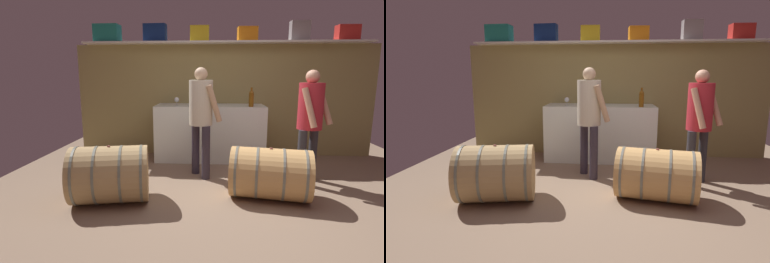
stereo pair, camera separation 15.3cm
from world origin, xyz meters
The scene contains 17 objects.
ground_plane centered at (0.00, 0.57, -0.01)m, with size 6.56×7.78×0.02m, color #866E57.
back_wall_panel centered at (0.00, 2.29, 1.00)m, with size 5.36×0.10×2.01m, color #998A52.
high_shelf_board centered at (0.00, 2.14, 2.02)m, with size 4.93×0.40×0.03m, color silver.
toolcase_teal centered at (-2.07, 2.14, 2.19)m, with size 0.43×0.28×0.30m, color #1E8275.
toolcase_navy centered at (-1.22, 2.14, 2.19)m, with size 0.39×0.19×0.30m, color navy.
toolcase_yellow centered at (-0.44, 2.14, 2.17)m, with size 0.32×0.26×0.26m, color gold.
toolcase_orange centered at (0.38, 2.14, 2.16)m, with size 0.33×0.22×0.24m, color orange.
toolcase_grey centered at (1.26, 2.14, 2.20)m, with size 0.31×0.20×0.33m, color gray.
toolcase_red centered at (2.05, 2.14, 2.17)m, with size 0.35×0.21×0.26m, color red.
work_cabinet centered at (-0.25, 1.89, 0.48)m, with size 1.86×0.67×0.96m, color white.
wine_bottle_amber centered at (0.42, 1.66, 1.10)m, with size 0.08×0.08×0.31m.
wine_glass centered at (-0.81, 1.80, 1.05)m, with size 0.08×0.08×0.14m.
red_funnel centered at (-0.26, 2.05, 1.00)m, with size 0.11×0.11×0.09m, color red.
wine_barrel_near centered at (-1.39, 0.00, 0.34)m, with size 0.98×0.81×0.68m.
wine_barrel_far centered at (0.48, 0.22, 0.31)m, with size 1.02×0.77×0.63m.
winemaker_pouring centered at (1.10, 0.82, 0.94)m, with size 0.50×0.49×1.54m.
visitor_tasting centered at (-0.37, 0.98, 0.97)m, with size 0.48×0.51×1.57m.
Camera 2 is at (-0.09, -3.21, 1.47)m, focal length 27.78 mm.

